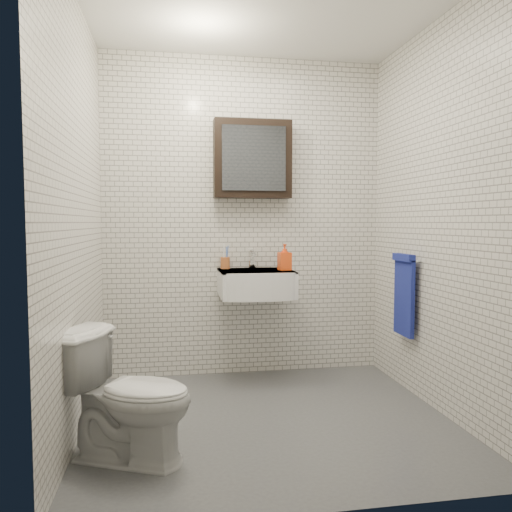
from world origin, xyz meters
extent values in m
cube|color=#46494D|center=(0.00, 0.00, 0.01)|extent=(2.20, 2.00, 0.01)
cube|color=silver|center=(0.00, 1.00, 1.25)|extent=(2.20, 0.02, 2.50)
cube|color=silver|center=(0.00, -1.00, 1.25)|extent=(2.20, 0.02, 2.50)
cube|color=silver|center=(-1.10, 0.00, 1.25)|extent=(0.02, 2.00, 2.50)
cube|color=silver|center=(1.10, 0.00, 1.25)|extent=(0.02, 2.00, 2.50)
cube|color=white|center=(0.00, 0.00, 2.50)|extent=(2.20, 2.00, 0.02)
cube|color=white|center=(0.05, 0.78, 0.75)|extent=(0.55, 0.45, 0.20)
cylinder|color=silver|center=(0.05, 0.80, 0.84)|extent=(0.31, 0.31, 0.02)
cylinder|color=silver|center=(0.05, 0.80, 0.85)|extent=(0.04, 0.04, 0.01)
cube|color=white|center=(0.05, 0.78, 0.84)|extent=(0.55, 0.45, 0.01)
cylinder|color=silver|center=(0.05, 0.94, 0.88)|extent=(0.06, 0.06, 0.06)
cylinder|color=silver|center=(0.05, 0.94, 0.94)|extent=(0.03, 0.03, 0.08)
cylinder|color=silver|center=(0.05, 0.88, 0.97)|extent=(0.02, 0.12, 0.02)
cube|color=silver|center=(0.05, 0.97, 0.99)|extent=(0.02, 0.09, 0.01)
cube|color=black|center=(0.05, 0.93, 1.70)|extent=(0.60, 0.14, 0.60)
cube|color=#3F444C|center=(0.05, 0.85, 1.70)|extent=(0.49, 0.01, 0.49)
cylinder|color=silver|center=(1.06, 0.35, 0.95)|extent=(0.02, 0.30, 0.02)
cylinder|color=silver|center=(1.08, 0.48, 0.95)|extent=(0.04, 0.02, 0.02)
cylinder|color=silver|center=(1.08, 0.22, 0.95)|extent=(0.04, 0.02, 0.02)
cube|color=#2236A0|center=(1.05, 0.35, 0.68)|extent=(0.03, 0.26, 0.54)
cube|color=#2236A0|center=(1.04, 0.35, 0.96)|extent=(0.05, 0.26, 0.05)
cylinder|color=#B25C2C|center=(-0.17, 0.94, 0.90)|extent=(0.07, 0.07, 0.09)
cylinder|color=white|center=(-0.18, 0.93, 0.95)|extent=(0.02, 0.03, 0.17)
cylinder|color=#3E68C9|center=(-0.15, 0.93, 0.95)|extent=(0.01, 0.02, 0.15)
cylinder|color=white|center=(-0.17, 0.95, 0.96)|extent=(0.02, 0.03, 0.18)
cylinder|color=#3E68C9|center=(-0.15, 0.95, 0.95)|extent=(0.02, 0.04, 0.16)
imported|color=orange|center=(0.27, 0.74, 0.95)|extent=(0.10, 0.10, 0.20)
imported|color=white|center=(-0.80, -0.38, 0.33)|extent=(0.75, 0.61, 0.67)
camera|label=1|loc=(-0.58, -2.93, 1.21)|focal=35.00mm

